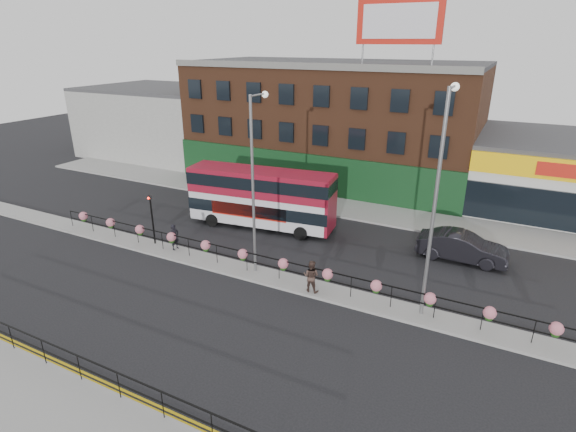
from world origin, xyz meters
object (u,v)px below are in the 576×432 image
at_px(lamp_column_west, 255,171).
at_px(pedestrian_b, 311,276).
at_px(double_decker_bus, 262,193).
at_px(car, 462,247).
at_px(lamp_column_east, 438,187).
at_px(pedestrian_a, 175,237).

bearing_deg(lamp_column_west, pedestrian_b, -12.65).
distance_m(double_decker_bus, lamp_column_west, 7.17).
bearing_deg(car, lamp_column_east, 172.41).
bearing_deg(lamp_column_west, lamp_column_east, -0.19).
distance_m(car, pedestrian_b, 9.70).
relative_size(double_decker_bus, pedestrian_b, 6.00).
distance_m(double_decker_bus, pedestrian_a, 6.52).
height_order(double_decker_bus, pedestrian_b, double_decker_bus).
height_order(double_decker_bus, lamp_column_west, lamp_column_west).
relative_size(pedestrian_a, lamp_column_east, 0.16).
relative_size(double_decker_bus, pedestrian_a, 6.32).
bearing_deg(double_decker_bus, pedestrian_a, -115.78).
bearing_deg(car, lamp_column_west, 123.64).
height_order(double_decker_bus, lamp_column_east, lamp_column_east).
xyz_separation_m(car, pedestrian_a, (-15.59, -6.68, 0.13)).
xyz_separation_m(pedestrian_b, lamp_column_west, (-3.61, 0.81, 4.76)).
distance_m(car, lamp_column_east, 8.59).
bearing_deg(lamp_column_east, pedestrian_b, -171.77).
height_order(pedestrian_b, lamp_column_west, lamp_column_west).
bearing_deg(pedestrian_b, pedestrian_a, -7.17).
height_order(pedestrian_b, lamp_column_east, lamp_column_east).
bearing_deg(lamp_column_west, pedestrian_a, -179.20).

